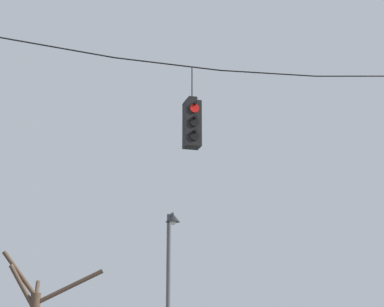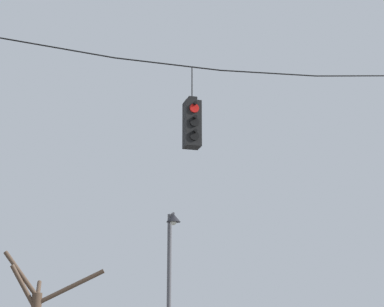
{
  "view_description": "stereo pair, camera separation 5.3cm",
  "coord_description": "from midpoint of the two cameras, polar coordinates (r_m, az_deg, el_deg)",
  "views": [
    {
      "loc": [
        -2.77,
        -11.77,
        1.69
      ],
      "look_at": [
        0.52,
        -0.33,
        5.1
      ],
      "focal_mm": 55.0,
      "sensor_mm": 36.0,
      "label": 1
    },
    {
      "loc": [
        -2.71,
        -11.78,
        1.69
      ],
      "look_at": [
        0.52,
        -0.33,
        5.1
      ],
      "focal_mm": 55.0,
      "sensor_mm": 36.0,
      "label": 2
    }
  ],
  "objects": [
    {
      "name": "street_lamp",
      "position": [
        16.29,
        -1.98,
        -10.82
      ],
      "size": [
        0.4,
        0.69,
        4.6
      ],
      "color": "#515156",
      "rests_on": "ground_plane"
    },
    {
      "name": "traffic_light_near_right_pole",
      "position": [
        12.58,
        0.12,
        2.91
      ],
      "size": [
        0.34,
        0.58,
        1.84
      ],
      "color": "black"
    },
    {
      "name": "span_wire",
      "position": [
        13.07,
        -2.11,
        9.79
      ],
      "size": [
        16.56,
        0.03,
        0.89
      ],
      "color": "black"
    }
  ]
}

